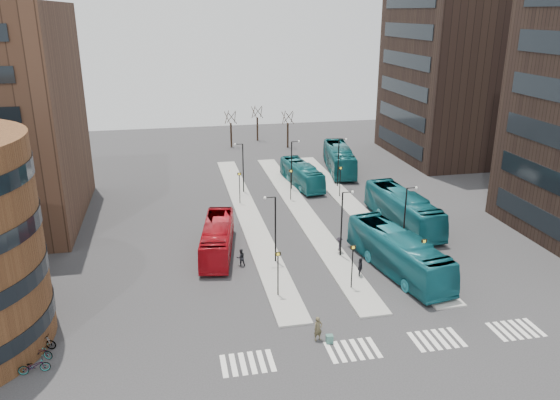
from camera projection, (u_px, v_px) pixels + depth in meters
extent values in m
plane|color=#2A2A2C|center=(391.00, 387.00, 32.41)|extent=(160.00, 160.00, 0.00)
cube|color=gray|center=(249.00, 215.00, 59.37)|extent=(2.50, 45.00, 0.15)
cube|color=gray|center=(302.00, 211.00, 60.52)|extent=(2.50, 45.00, 0.15)
cube|color=gray|center=(354.00, 208.00, 61.67)|extent=(2.50, 45.00, 0.15)
cube|color=navy|center=(329.00, 339.00, 36.61)|extent=(0.50, 0.41, 0.59)
imported|color=#A90D16|center=(217.00, 238.00, 49.85)|extent=(4.21, 10.88, 2.96)
imported|color=#16626E|center=(398.00, 253.00, 46.18)|extent=(5.02, 13.04, 3.54)
imported|color=#145F65|center=(302.00, 174.00, 69.34)|extent=(3.57, 10.69, 2.92)
imported|color=#155F6A|center=(403.00, 209.00, 56.28)|extent=(3.82, 12.95, 3.56)
imported|color=#13585F|center=(339.00, 159.00, 75.51)|extent=(4.99, 12.99, 3.53)
imported|color=brown|center=(318.00, 329.00, 36.75)|extent=(0.71, 0.55, 1.74)
imported|color=black|center=(241.00, 257.00, 47.55)|extent=(0.87, 0.73, 1.59)
imported|color=black|center=(360.00, 268.00, 45.46)|extent=(0.78, 1.11, 1.74)
imported|color=black|center=(339.00, 245.00, 49.91)|extent=(0.97, 1.21, 1.64)
imported|color=gray|center=(34.00, 366.00, 33.50)|extent=(1.93, 0.86, 0.98)
imported|color=gray|center=(42.00, 342.00, 35.84)|extent=(1.90, 0.97, 1.10)
imported|color=gray|center=(39.00, 352.00, 34.93)|extent=(1.95, 1.31, 0.97)
cube|color=silver|center=(224.00, 366.00, 34.29)|extent=(0.35, 2.40, 0.01)
cube|color=silver|center=(233.00, 365.00, 34.40)|extent=(0.35, 2.40, 0.01)
cube|color=silver|center=(243.00, 364.00, 34.52)|extent=(0.35, 2.40, 0.01)
cube|color=silver|center=(252.00, 362.00, 34.63)|extent=(0.35, 2.40, 0.01)
cube|color=silver|center=(262.00, 361.00, 34.75)|extent=(0.35, 2.40, 0.01)
cube|color=silver|center=(271.00, 360.00, 34.86)|extent=(0.35, 2.40, 0.01)
cube|color=silver|center=(331.00, 353.00, 35.63)|extent=(0.35, 2.40, 0.01)
cube|color=silver|center=(340.00, 352.00, 35.75)|extent=(0.35, 2.40, 0.01)
cube|color=silver|center=(348.00, 350.00, 35.86)|extent=(0.35, 2.40, 0.01)
cube|color=silver|center=(357.00, 349.00, 35.98)|extent=(0.35, 2.40, 0.01)
cube|color=silver|center=(366.00, 348.00, 36.09)|extent=(0.35, 2.40, 0.01)
cube|color=silver|center=(374.00, 347.00, 36.21)|extent=(0.35, 2.40, 0.01)
cube|color=silver|center=(416.00, 342.00, 36.78)|extent=(0.35, 2.40, 0.01)
cube|color=silver|center=(424.00, 341.00, 36.90)|extent=(0.35, 2.40, 0.01)
cube|color=silver|center=(433.00, 340.00, 37.01)|extent=(0.35, 2.40, 0.01)
cube|color=silver|center=(441.00, 339.00, 37.13)|extent=(0.35, 2.40, 0.01)
cube|color=silver|center=(449.00, 338.00, 37.24)|extent=(0.35, 2.40, 0.01)
cube|color=silver|center=(457.00, 337.00, 37.36)|extent=(0.35, 2.40, 0.01)
cube|color=silver|center=(496.00, 332.00, 37.93)|extent=(0.35, 2.40, 0.01)
cube|color=silver|center=(504.00, 331.00, 38.05)|extent=(0.35, 2.40, 0.01)
cube|color=silver|center=(512.00, 330.00, 38.16)|extent=(0.35, 2.40, 0.01)
cube|color=silver|center=(520.00, 329.00, 38.28)|extent=(0.35, 2.40, 0.01)
cube|color=silver|center=(527.00, 328.00, 38.39)|extent=(0.35, 2.40, 0.01)
cube|color=silver|center=(535.00, 327.00, 38.51)|extent=(0.35, 2.40, 0.01)
cube|color=black|center=(547.00, 223.00, 50.60)|extent=(0.12, 16.00, 2.00)
cube|color=black|center=(554.00, 182.00, 49.29)|extent=(0.12, 16.00, 2.00)
cube|color=black|center=(469.00, 55.00, 79.88)|extent=(20.00, 20.00, 30.00)
cube|color=black|center=(399.00, 142.00, 82.05)|extent=(0.12, 16.00, 2.00)
cube|color=black|center=(401.00, 115.00, 80.74)|extent=(0.12, 16.00, 2.00)
cube|color=black|center=(403.00, 88.00, 79.43)|extent=(0.12, 16.00, 2.00)
cube|color=black|center=(405.00, 60.00, 78.12)|extent=(0.12, 16.00, 2.00)
cube|color=black|center=(407.00, 31.00, 76.80)|extent=(0.12, 16.00, 2.00)
cube|color=black|center=(409.00, 1.00, 75.49)|extent=(0.12, 16.00, 2.00)
cylinder|color=black|center=(278.00, 275.00, 42.05)|extent=(0.10, 0.10, 3.50)
cube|color=black|center=(278.00, 254.00, 41.47)|extent=(0.45, 0.10, 0.30)
cube|color=yellow|center=(278.00, 254.00, 41.42)|extent=(0.20, 0.02, 0.20)
cylinder|color=black|center=(240.00, 189.00, 62.40)|extent=(0.10, 0.10, 3.50)
cube|color=black|center=(239.00, 174.00, 61.82)|extent=(0.45, 0.10, 0.30)
cube|color=yellow|center=(239.00, 174.00, 61.77)|extent=(0.20, 0.02, 0.20)
cylinder|color=black|center=(352.00, 268.00, 43.20)|extent=(0.10, 0.10, 3.50)
cube|color=black|center=(353.00, 247.00, 42.62)|extent=(0.45, 0.10, 0.30)
cube|color=yellow|center=(353.00, 248.00, 42.57)|extent=(0.20, 0.02, 0.20)
cylinder|color=black|center=(291.00, 185.00, 63.55)|extent=(0.10, 0.10, 3.50)
cube|color=black|center=(291.00, 171.00, 62.97)|extent=(0.45, 0.10, 0.30)
cube|color=yellow|center=(291.00, 171.00, 62.92)|extent=(0.20, 0.02, 0.20)
cylinder|color=black|center=(422.00, 261.00, 44.35)|extent=(0.10, 0.10, 3.50)
cube|color=black|center=(424.00, 241.00, 43.77)|extent=(0.45, 0.10, 0.30)
cube|color=yellow|center=(425.00, 241.00, 43.72)|extent=(0.20, 0.02, 0.20)
cylinder|color=black|center=(340.00, 182.00, 64.70)|extent=(0.10, 0.10, 3.50)
cube|color=black|center=(341.00, 168.00, 64.12)|extent=(0.45, 0.10, 0.30)
cube|color=yellow|center=(341.00, 168.00, 64.07)|extent=(0.20, 0.02, 0.20)
cylinder|color=black|center=(275.00, 230.00, 47.38)|extent=(0.14, 0.14, 6.00)
cylinder|color=black|center=(270.00, 197.00, 46.31)|extent=(0.90, 0.08, 0.08)
sphere|color=silver|center=(265.00, 198.00, 46.22)|extent=(0.24, 0.24, 0.24)
cylinder|color=black|center=(243.00, 168.00, 65.88)|extent=(0.14, 0.14, 6.00)
cylinder|color=black|center=(239.00, 144.00, 64.81)|extent=(0.90, 0.08, 0.08)
sphere|color=silver|center=(235.00, 144.00, 64.72)|extent=(0.24, 0.24, 0.24)
cylinder|color=black|center=(341.00, 224.00, 48.53)|extent=(0.14, 0.14, 6.00)
cylinder|color=black|center=(348.00, 192.00, 47.63)|extent=(0.90, 0.08, 0.08)
sphere|color=silver|center=(353.00, 192.00, 47.72)|extent=(0.24, 0.24, 0.24)
cylinder|color=black|center=(292.00, 166.00, 67.03)|extent=(0.14, 0.14, 6.00)
cylinder|color=black|center=(295.00, 142.00, 66.13)|extent=(0.90, 0.08, 0.08)
sphere|color=silver|center=(299.00, 141.00, 66.22)|extent=(0.24, 0.24, 0.24)
cylinder|color=black|center=(404.00, 220.00, 49.68)|extent=(0.14, 0.14, 6.00)
cylinder|color=black|center=(412.00, 188.00, 48.78)|extent=(0.90, 0.08, 0.08)
sphere|color=silver|center=(416.00, 188.00, 48.87)|extent=(0.24, 0.24, 0.24)
cylinder|color=black|center=(338.00, 163.00, 68.18)|extent=(0.14, 0.14, 6.00)
cylinder|color=black|center=(343.00, 139.00, 67.28)|extent=(0.90, 0.08, 0.08)
sphere|color=silver|center=(346.00, 139.00, 67.37)|extent=(0.24, 0.24, 0.24)
cylinder|color=black|center=(231.00, 135.00, 88.72)|extent=(0.30, 0.30, 4.00)
cylinder|color=black|center=(235.00, 117.00, 87.91)|extent=(0.10, 1.56, 1.95)
cylinder|color=black|center=(231.00, 117.00, 88.43)|extent=(1.48, 0.59, 1.97)
cylinder|color=black|center=(227.00, 117.00, 88.05)|extent=(0.90, 1.31, 1.99)
cylinder|color=black|center=(227.00, 118.00, 87.28)|extent=(0.89, 1.31, 1.99)
cylinder|color=black|center=(232.00, 118.00, 87.20)|extent=(1.48, 0.58, 1.97)
cylinder|color=black|center=(257.00, 129.00, 93.38)|extent=(0.30, 0.30, 4.00)
cylinder|color=black|center=(261.00, 112.00, 92.57)|extent=(0.10, 1.56, 1.95)
cylinder|color=black|center=(258.00, 111.00, 93.09)|extent=(1.48, 0.59, 1.97)
cylinder|color=black|center=(253.00, 112.00, 92.70)|extent=(0.90, 1.31, 1.99)
cylinder|color=black|center=(254.00, 113.00, 91.94)|extent=(0.89, 1.31, 1.99)
cylinder|color=black|center=(259.00, 113.00, 91.86)|extent=(1.48, 0.58, 1.97)
cylinder|color=black|center=(288.00, 135.00, 88.60)|extent=(0.30, 0.30, 4.00)
cylinder|color=black|center=(292.00, 118.00, 87.78)|extent=(0.10, 1.56, 1.95)
cylinder|color=black|center=(288.00, 117.00, 88.31)|extent=(1.48, 0.59, 1.97)
cylinder|color=black|center=(284.00, 117.00, 87.92)|extent=(0.90, 1.31, 1.99)
cylinder|color=black|center=(285.00, 118.00, 87.16)|extent=(0.89, 1.31, 1.99)
cylinder|color=black|center=(290.00, 118.00, 87.07)|extent=(1.48, 0.58, 1.97)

